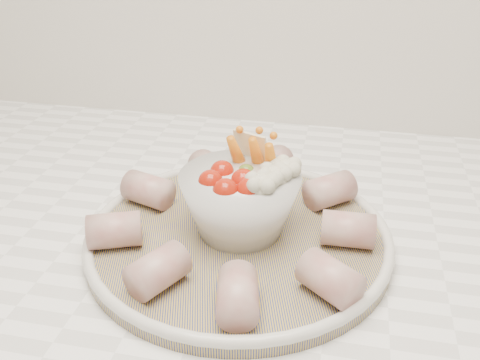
# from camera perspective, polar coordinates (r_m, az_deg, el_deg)

# --- Properties ---
(serving_platter) EXTENTS (0.40, 0.40, 0.02)m
(serving_platter) POSITION_cam_1_polar(r_m,az_deg,el_deg) (0.58, -0.15, -6.00)
(serving_platter) COLOR navy
(serving_platter) RESTS_ON kitchen_counter
(veggie_bowl) EXTENTS (0.13, 0.13, 0.10)m
(veggie_bowl) POSITION_cam_1_polar(r_m,az_deg,el_deg) (0.56, 0.22, -2.01)
(veggie_bowl) COLOR silver
(veggie_bowl) RESTS_ON serving_platter
(cured_meat_rolls) EXTENTS (0.29, 0.31, 0.04)m
(cured_meat_rolls) POSITION_cam_1_polar(r_m,az_deg,el_deg) (0.57, -0.16, -4.14)
(cured_meat_rolls) COLOR #A5504B
(cured_meat_rolls) RESTS_ON serving_platter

